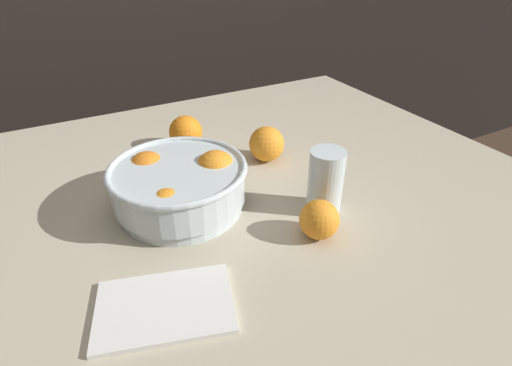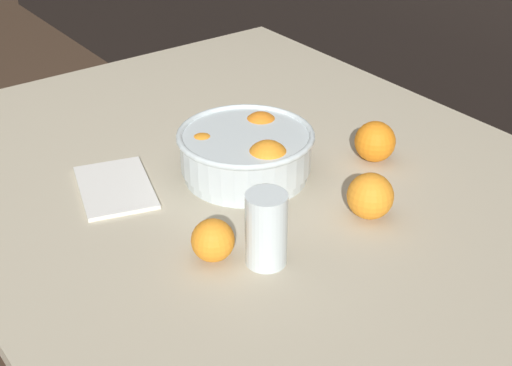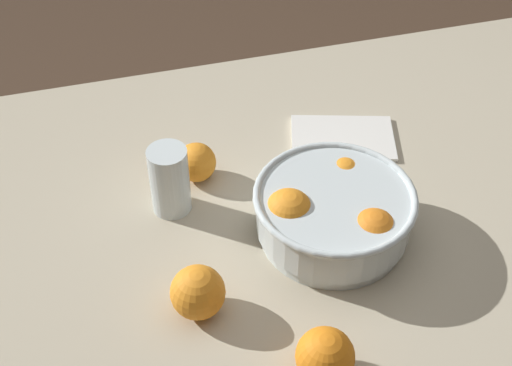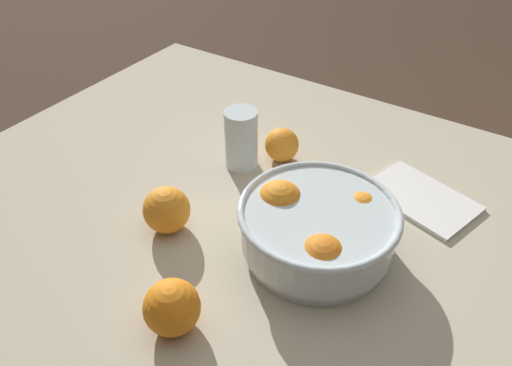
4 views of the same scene
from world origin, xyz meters
TOP-DOWN VIEW (x-y plane):
  - dining_table at (0.00, 0.00)m, footprint 1.46×1.10m
  - fruit_bowl at (-0.03, -0.01)m, footprint 0.26×0.26m
  - juice_glass at (0.21, -0.14)m, footprint 0.07×0.07m
  - orange_loose_near_bowl at (0.06, 0.23)m, footprint 0.08×0.08m
  - orange_loose_front at (0.15, -0.20)m, footprint 0.07×0.07m
  - orange_loose_aside at (0.21, 0.08)m, footprint 0.08×0.08m
  - napkin at (-0.14, -0.23)m, footprint 0.22×0.18m

SIDE VIEW (x-z plane):
  - dining_table at x=0.00m, z-range 0.32..1.10m
  - napkin at x=-0.14m, z-range 0.78..0.79m
  - orange_loose_front at x=0.15m, z-range 0.78..0.85m
  - orange_loose_near_bowl at x=0.06m, z-range 0.78..0.86m
  - orange_loose_aside at x=0.21m, z-range 0.78..0.86m
  - fruit_bowl at x=-0.03m, z-range 0.78..0.88m
  - juice_glass at x=0.21m, z-range 0.77..0.90m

